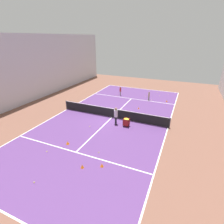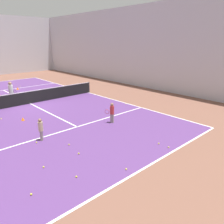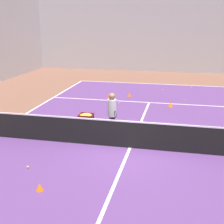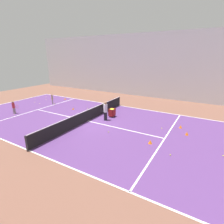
{
  "view_description": "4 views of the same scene",
  "coord_description": "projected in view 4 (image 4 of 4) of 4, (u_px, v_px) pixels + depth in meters",
  "views": [
    {
      "loc": [
        -6.73,
        15.33,
        7.83
      ],
      "look_at": [
        0.0,
        0.0,
        0.62
      ],
      "focal_mm": 28.0,
      "sensor_mm": 36.0,
      "label": 1
    },
    {
      "loc": [
        -6.46,
        -16.78,
        4.82
      ],
      "look_at": [
        1.98,
        -7.52,
        0.69
      ],
      "focal_mm": 35.0,
      "sensor_mm": 36.0,
      "label": 2
    },
    {
      "loc": [
        1.63,
        -10.37,
        4.44
      ],
      "look_at": [
        -0.94,
        1.24,
        0.94
      ],
      "focal_mm": 50.0,
      "sensor_mm": 36.0,
      "label": 3
    },
    {
      "loc": [
        11.22,
        9.0,
        5.48
      ],
      "look_at": [
        -2.03,
        1.25,
        0.47
      ],
      "focal_mm": 28.0,
      "sensor_mm": 36.0,
      "label": 4
    }
  ],
  "objects": [
    {
      "name": "line_sideline_right",
      "position": [
        29.0,
        151.0,
        10.52
      ],
      "size": [
        0.1,
        24.2,
        0.0
      ],
      "primitive_type": "cube",
      "color": "white",
      "rests_on": "ground"
    },
    {
      "name": "line_baseline_near",
      "position": [
        8.0,
        103.0,
        21.03
      ],
      "size": [
        11.47,
        0.1,
        0.0
      ],
      "primitive_type": "cube",
      "color": "white",
      "rests_on": "ground"
    },
    {
      "name": "tennis_ball_15",
      "position": [
        87.0,
        109.0,
        18.66
      ],
      "size": [
        0.07,
        0.07,
        0.07
      ],
      "primitive_type": "sphere",
      "color": "yellow",
      "rests_on": "ground"
    },
    {
      "name": "tennis_ball_9",
      "position": [
        18.0,
        101.0,
        21.71
      ],
      "size": [
        0.07,
        0.07,
        0.07
      ],
      "primitive_type": "sphere",
      "color": "yellow",
      "rests_on": "ground"
    },
    {
      "name": "line_centre_service",
      "position": [
        88.0,
        121.0,
        15.22
      ],
      "size": [
        0.1,
        13.31,
        0.0
      ],
      "primitive_type": "cube",
      "color": "white",
      "rests_on": "ground"
    },
    {
      "name": "tennis_ball_0",
      "position": [
        35.0,
        102.0,
        21.16
      ],
      "size": [
        0.07,
        0.07,
        0.07
      ],
      "primitive_type": "sphere",
      "color": "yellow",
      "rests_on": "ground"
    },
    {
      "name": "training_cone_1",
      "position": [
        181.0,
        127.0,
        13.72
      ],
      "size": [
        0.23,
        0.23,
        0.25
      ],
      "primitive_type": "cone",
      "color": "orange",
      "rests_on": "ground"
    },
    {
      "name": "tennis_ball_14",
      "position": [
        109.0,
        132.0,
        12.98
      ],
      "size": [
        0.07,
        0.07,
        0.07
      ],
      "primitive_type": "sphere",
      "color": "yellow",
      "rests_on": "ground"
    },
    {
      "name": "tennis_ball_13",
      "position": [
        40.0,
        104.0,
        20.53
      ],
      "size": [
        0.07,
        0.07,
        0.07
      ],
      "primitive_type": "sphere",
      "color": "yellow",
      "rests_on": "ground"
    },
    {
      "name": "tennis_ball_11",
      "position": [
        162.0,
        128.0,
        13.62
      ],
      "size": [
        0.07,
        0.07,
        0.07
      ],
      "primitive_type": "sphere",
      "color": "yellow",
      "rests_on": "ground"
    },
    {
      "name": "training_cone_4",
      "position": [
        187.0,
        133.0,
        12.51
      ],
      "size": [
        0.22,
        0.22,
        0.28
      ],
      "primitive_type": "cone",
      "color": "orange",
      "rests_on": "ground"
    },
    {
      "name": "court_playing_area",
      "position": [
        88.0,
        121.0,
        15.22
      ],
      "size": [
        11.47,
        24.2,
        0.0
      ],
      "color": "#563370",
      "rests_on": "ground"
    },
    {
      "name": "tennis_ball_3",
      "position": [
        46.0,
        97.0,
        23.94
      ],
      "size": [
        0.07,
        0.07,
        0.07
      ],
      "primitive_type": "sphere",
      "color": "yellow",
      "rests_on": "ground"
    },
    {
      "name": "training_cone_3",
      "position": [
        150.0,
        142.0,
        11.31
      ],
      "size": [
        0.26,
        0.26,
        0.25
      ],
      "primitive_type": "cone",
      "color": "orange",
      "rests_on": "ground"
    },
    {
      "name": "ball_cart",
      "position": [
        112.0,
        111.0,
        16.12
      ],
      "size": [
        0.56,
        0.48,
        0.8
      ],
      "color": "maroon",
      "rests_on": "ground"
    },
    {
      "name": "hall_enclosure_left",
      "position": [
        140.0,
        66.0,
        23.55
      ],
      "size": [
        0.15,
        36.26,
        8.23
      ],
      "color": "silver",
      "rests_on": "ground"
    },
    {
      "name": "coach_at_net",
      "position": [
        105.0,
        110.0,
        15.1
      ],
      "size": [
        0.5,
        0.66,
        1.72
      ],
      "rotation": [
        0.0,
        0.0,
        -1.12
      ],
      "color": "black",
      "rests_on": "ground"
    },
    {
      "name": "player_near_baseline",
      "position": [
        14.0,
        106.0,
        16.99
      ],
      "size": [
        0.44,
        0.55,
        1.26
      ],
      "rotation": [
        0.0,
        0.0,
        2.07
      ],
      "color": "gray",
      "rests_on": "ground"
    },
    {
      "name": "tennis_ball_12",
      "position": [
        54.0,
        103.0,
        20.8
      ],
      "size": [
        0.07,
        0.07,
        0.07
      ],
      "primitive_type": "sphere",
      "color": "yellow",
      "rests_on": "ground"
    },
    {
      "name": "tennis_ball_16",
      "position": [
        223.0,
        156.0,
        9.93
      ],
      "size": [
        0.07,
        0.07,
        0.07
      ],
      "primitive_type": "sphere",
      "color": "yellow",
      "rests_on": "ground"
    },
    {
      "name": "tennis_ball_19",
      "position": [
        170.0,
        155.0,
        9.99
      ],
      "size": [
        0.07,
        0.07,
        0.07
      ],
      "primitive_type": "sphere",
      "color": "yellow",
      "rests_on": "ground"
    },
    {
      "name": "tennis_ball_18",
      "position": [
        14.0,
        115.0,
        16.78
      ],
      "size": [
        0.07,
        0.07,
        0.07
      ],
      "primitive_type": "sphere",
      "color": "yellow",
      "rests_on": "ground"
    },
    {
      "name": "line_service_far",
      "position": [
        165.0,
        138.0,
        12.03
      ],
      "size": [
        11.47,
        0.1,
        0.0
      ],
      "primitive_type": "cube",
      "color": "white",
      "rests_on": "ground"
    },
    {
      "name": "training_cone_2",
      "position": [
        73.0,
        109.0,
        18.42
      ],
      "size": [
        0.21,
        0.21,
        0.21
      ],
      "primitive_type": "cone",
      "color": "orange",
      "rests_on": "ground"
    },
    {
      "name": "tennis_ball_7",
      "position": [
        46.0,
        99.0,
        22.5
      ],
      "size": [
        0.07,
        0.07,
        0.07
      ],
      "primitive_type": "sphere",
      "color": "yellow",
      "rests_on": "ground"
    },
    {
      "name": "child_midcourt",
      "position": [
        52.0,
        99.0,
        20.26
      ],
      "size": [
        0.33,
        0.33,
        1.17
      ],
      "rotation": [
        0.0,
        0.0,
        0.93
      ],
      "color": "gray",
      "rests_on": "ground"
    },
    {
      "name": "line_service_near",
      "position": [
        38.0,
        110.0,
        18.42
      ],
      "size": [
        11.47,
        0.1,
        0.0
      ],
      "primitive_type": "cube",
      "color": "white",
      "rests_on": "ground"
    },
    {
      "name": "tennis_net",
      "position": [
        88.0,
        115.0,
        15.06
      ],
      "size": [
        11.77,
        0.1,
        1.03
      ],
      "color": "#2D2D33",
      "rests_on": "ground"
    },
    {
      "name": "training_cone_0",
      "position": [
        65.0,
        99.0,
        22.49
      ],
      "size": [
        0.23,
        0.23,
        0.25
      ],
      "primitive_type": "cone",
      "color": "orange",
      "rests_on": "ground"
    },
    {
      "name": "ground_plane",
      "position": [
        88.0,
        121.0,
        15.22
      ],
      "size": [
        39.96,
        39.96,
        0.0
      ],
      "primitive_type": "plane",
      "color": "brown"
    },
    {
      "name": "line_sideline_left",
      "position": [
        119.0,
        105.0,
        19.93
      ],
      "size": [
        0.1,
        24.2,
        0.0
      ],
      "primitive_type": "cube",
      "color": "white",
      "rests_on": "ground"
    },
    {
      "name": "tennis_ball_8",
      "position": [
        35.0,
        99.0,
        22.69
      ],
      "size": [
        0.07,
        0.07,
        0.07
      ],
      "primitive_type": "sphere",
      "color": "yellow",
      "rests_on": "ground"
    }
  ]
}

